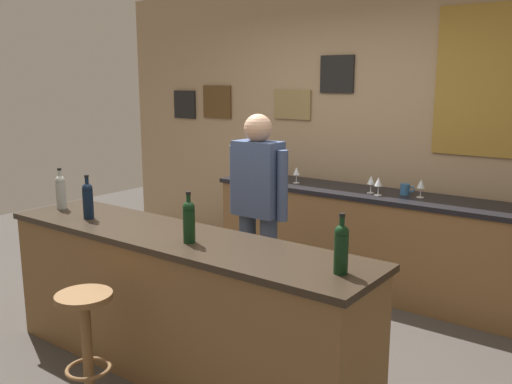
# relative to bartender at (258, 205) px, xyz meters

# --- Properties ---
(ground_plane) EXTENTS (10.00, 10.00, 0.00)m
(ground_plane) POSITION_rel_bartender_xyz_m (0.03, -0.50, -0.94)
(ground_plane) COLOR #423D38
(back_wall) EXTENTS (6.00, 0.09, 2.80)m
(back_wall) POSITION_rel_bartender_xyz_m (0.06, 1.52, 0.48)
(back_wall) COLOR tan
(back_wall) RESTS_ON ground_plane
(bar_counter) EXTENTS (2.67, 0.60, 0.92)m
(bar_counter) POSITION_rel_bartender_xyz_m (0.03, -0.90, -0.47)
(bar_counter) COLOR brown
(bar_counter) RESTS_ON ground_plane
(side_counter) EXTENTS (3.10, 0.56, 0.90)m
(side_counter) POSITION_rel_bartender_xyz_m (0.43, 1.15, -0.48)
(side_counter) COLOR brown
(side_counter) RESTS_ON ground_plane
(bartender) EXTENTS (0.52, 0.21, 1.62)m
(bartender) POSITION_rel_bartender_xyz_m (0.00, 0.00, 0.00)
(bartender) COLOR #384766
(bartender) RESTS_ON ground_plane
(bar_stool) EXTENTS (0.32, 0.32, 0.68)m
(bar_stool) POSITION_rel_bartender_xyz_m (-0.12, -1.48, -0.48)
(bar_stool) COLOR brown
(bar_stool) RESTS_ON ground_plane
(wine_bottle_a) EXTENTS (0.07, 0.07, 0.31)m
(wine_bottle_a) POSITION_rel_bartender_xyz_m (-1.15, -0.91, 0.12)
(wine_bottle_a) COLOR #999E99
(wine_bottle_a) RESTS_ON bar_counter
(wine_bottle_b) EXTENTS (0.07, 0.07, 0.31)m
(wine_bottle_b) POSITION_rel_bartender_xyz_m (-0.74, -0.97, 0.12)
(wine_bottle_b) COLOR black
(wine_bottle_b) RESTS_ON bar_counter
(wine_bottle_c) EXTENTS (0.07, 0.07, 0.31)m
(wine_bottle_c) POSITION_rel_bartender_xyz_m (0.22, -0.98, 0.12)
(wine_bottle_c) COLOR black
(wine_bottle_c) RESTS_ON bar_counter
(wine_bottle_d) EXTENTS (0.07, 0.07, 0.31)m
(wine_bottle_d) POSITION_rel_bartender_xyz_m (1.19, -0.91, 0.12)
(wine_bottle_d) COLOR black
(wine_bottle_d) RESTS_ON bar_counter
(wine_glass_a) EXTENTS (0.07, 0.07, 0.16)m
(wine_glass_a) POSITION_rel_bartender_xyz_m (-0.37, 1.11, 0.07)
(wine_glass_a) COLOR silver
(wine_glass_a) RESTS_ON side_counter
(wine_glass_b) EXTENTS (0.07, 0.07, 0.16)m
(wine_glass_b) POSITION_rel_bartender_xyz_m (0.40, 1.09, 0.07)
(wine_glass_b) COLOR silver
(wine_glass_b) RESTS_ON side_counter
(wine_glass_c) EXTENTS (0.07, 0.07, 0.16)m
(wine_glass_c) POSITION_rel_bartender_xyz_m (0.49, 1.05, 0.07)
(wine_glass_c) COLOR silver
(wine_glass_c) RESTS_ON side_counter
(wine_glass_d) EXTENTS (0.07, 0.07, 0.16)m
(wine_glass_d) POSITION_rel_bartender_xyz_m (0.81, 1.18, 0.07)
(wine_glass_d) COLOR silver
(wine_glass_d) RESTS_ON side_counter
(coffee_mug) EXTENTS (0.13, 0.08, 0.09)m
(coffee_mug) POSITION_rel_bartender_xyz_m (0.67, 1.21, 0.01)
(coffee_mug) COLOR #336699
(coffee_mug) RESTS_ON side_counter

